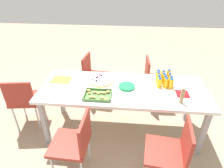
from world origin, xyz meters
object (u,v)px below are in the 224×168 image
object	(u,v)px
juice_bottle_5	(158,77)
juice_bottle_7	(165,80)
juice_bottle_0	(169,75)
napkin_stack	(182,94)
juice_bottle_3	(169,78)
juice_bottle_6	(171,81)
paper_folder	(61,80)
juice_bottle_8	(159,80)
party_table	(123,92)
chair_near_left	(153,77)
juice_bottle_9	(171,84)
juice_bottle_11	(159,83)
fruit_pizza	(101,81)
chair_far_right	(75,141)
cardboard_tube	(182,96)
juice_bottle_4	(163,78)
plate_stack	(127,87)
chair_end	(24,99)
chair_far_left	(172,150)
juice_bottle_2	(158,75)
juice_bottle_10	(166,83)
snack_tray	(98,95)
chair_near_right	(93,74)
juice_bottle_1	(163,75)

from	to	relation	value
juice_bottle_5	juice_bottle_7	bearing A→B (deg)	139.63
juice_bottle_0	napkin_stack	distance (m)	0.38
juice_bottle_3	juice_bottle_7	bearing A→B (deg)	46.68
juice_bottle_5	napkin_stack	bearing A→B (deg)	134.41
juice_bottle_6	paper_folder	distance (m)	1.48
juice_bottle_3	juice_bottle_8	distance (m)	0.17
party_table	chair_near_left	size ratio (longest dim) A/B	2.59
juice_bottle_3	juice_bottle_9	distance (m)	0.15
juice_bottle_11	fruit_pizza	size ratio (longest dim) A/B	0.44
chair_near_left	chair_far_right	size ratio (longest dim) A/B	1.00
fruit_pizza	cardboard_tube	world-z (taller)	cardboard_tube
chair_far_right	juice_bottle_4	distance (m)	1.40
chair_far_right	plate_stack	size ratio (longest dim) A/B	3.89
chair_far_right	juice_bottle_7	distance (m)	1.36
juice_bottle_3	juice_bottle_9	size ratio (longest dim) A/B	0.97
chair_far_right	paper_folder	xyz separation A→B (m)	(0.39, -0.85, 0.25)
juice_bottle_6	cardboard_tube	size ratio (longest dim) A/B	0.72
chair_end	juice_bottle_3	size ratio (longest dim) A/B	6.10
chair_far_left	juice_bottle_7	size ratio (longest dim) A/B	5.86
juice_bottle_2	juice_bottle_10	bearing A→B (deg)	108.83
juice_bottle_7	snack_tray	xyz separation A→B (m)	(0.84, 0.35, -0.05)
chair_near_right	chair_end	xyz separation A→B (m)	(0.85, 0.81, 0.00)
chair_end	juice_bottle_5	xyz separation A→B (m)	(-1.85, -0.23, 0.31)
juice_bottle_11	paper_folder	xyz separation A→B (m)	(1.33, -0.07, -0.06)
chair_far_right	juice_bottle_9	distance (m)	1.36
cardboard_tube	paper_folder	size ratio (longest dim) A/B	0.74
plate_stack	juice_bottle_4	bearing A→B (deg)	-158.27
juice_bottle_8	chair_near_right	bearing A→B (deg)	-32.90
party_table	plate_stack	xyz separation A→B (m)	(-0.05, -0.01, 0.08)
juice_bottle_5	fruit_pizza	world-z (taller)	juice_bottle_5
chair_near_right	juice_bottle_4	distance (m)	1.26
juice_bottle_4	chair_far_right	bearing A→B (deg)	42.72
party_table	juice_bottle_3	size ratio (longest dim) A/B	15.83
juice_bottle_0	juice_bottle_8	distance (m)	0.21
cardboard_tube	juice_bottle_2	bearing A→B (deg)	-68.80
chair_far_right	juice_bottle_7	world-z (taller)	juice_bottle_7
juice_bottle_4	cardboard_tube	bearing A→B (deg)	107.18
chair_far_right	napkin_stack	size ratio (longest dim) A/B	5.53
chair_end	napkin_stack	distance (m)	2.14
chair_far_right	cardboard_tube	bearing A→B (deg)	-65.78
juice_bottle_1	juice_bottle_3	distance (m)	0.10
chair_far_left	chair_end	xyz separation A→B (m)	(1.92, -0.71, 0.00)
snack_tray	plate_stack	distance (m)	0.41
chair_near_left	paper_folder	xyz separation A→B (m)	(1.35, 0.63, 0.25)
chair_near_right	juice_bottle_2	distance (m)	1.17
chair_end	juice_bottle_11	bearing A→B (deg)	-5.53
juice_bottle_2	chair_near_right	bearing A→B (deg)	-26.24
juice_bottle_0	plate_stack	world-z (taller)	juice_bottle_0
juice_bottle_6	juice_bottle_9	world-z (taller)	same
napkin_stack	cardboard_tube	world-z (taller)	cardboard_tube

